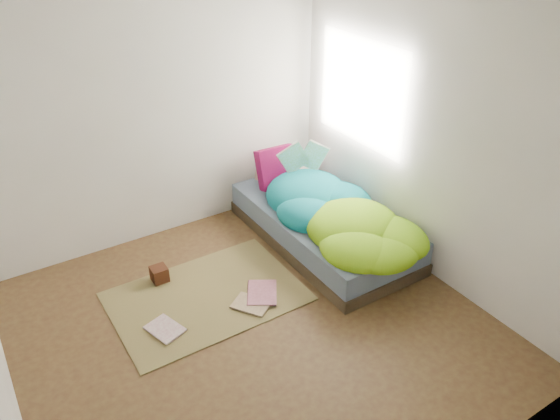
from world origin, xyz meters
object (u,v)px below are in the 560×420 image
object	(u,v)px
bed	(323,226)
open_book	(304,148)
pillow_magenta	(277,167)
floor_book_a	(154,336)
floor_book_b	(247,293)
wooden_box	(159,274)

from	to	relation	value
bed	open_book	xyz separation A→B (m)	(0.08, 0.47, 0.64)
pillow_magenta	open_book	xyz separation A→B (m)	(0.17, -0.24, 0.26)
floor_book_a	open_book	bearing A→B (deg)	5.88
floor_book_a	floor_book_b	xyz separation A→B (m)	(0.88, 0.06, 0.00)
open_book	floor_book_a	bearing A→B (deg)	-140.01
bed	pillow_magenta	distance (m)	0.81
bed	pillow_magenta	bearing A→B (deg)	97.40
pillow_magenta	floor_book_a	distance (m)	2.22
floor_book_a	floor_book_b	distance (m)	0.88
pillow_magenta	wooden_box	distance (m)	1.67
pillow_magenta	wooden_box	size ratio (longest dim) A/B	3.00
wooden_box	floor_book_b	size ratio (longest dim) A/B	0.41
bed	floor_book_a	bearing A→B (deg)	-168.15
pillow_magenta	floor_book_a	size ratio (longest dim) A/B	1.42
pillow_magenta	floor_book_b	xyz separation A→B (m)	(-0.97, -1.06, -0.52)
wooden_box	floor_book_b	world-z (taller)	wooden_box
wooden_box	open_book	bearing A→B (deg)	7.27
open_book	floor_book_a	distance (m)	2.34
wooden_box	floor_book_b	xyz separation A→B (m)	(0.56, -0.60, -0.05)
open_book	wooden_box	xyz separation A→B (m)	(-1.71, -0.22, -0.73)
floor_book_a	floor_book_b	size ratio (longest dim) A/B	0.87
bed	open_book	world-z (taller)	open_book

